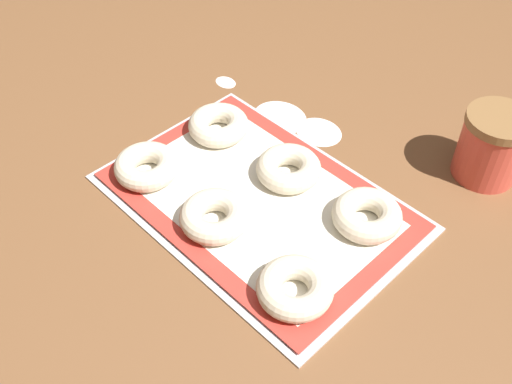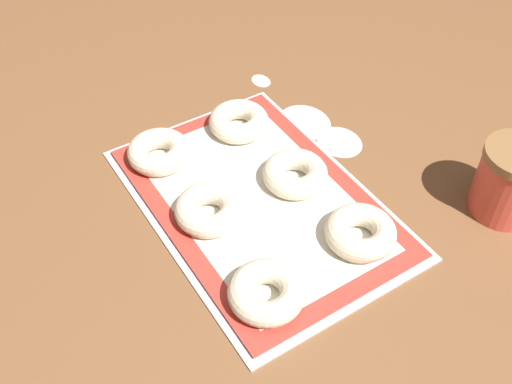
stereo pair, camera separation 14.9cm
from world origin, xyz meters
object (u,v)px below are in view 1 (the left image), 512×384
(bagel_back_center, at_px, (289,168))
(bagel_back_right, at_px, (367,215))
(baking_tray, at_px, (256,203))
(bagel_front_left, at_px, (147,166))
(bagel_front_center, at_px, (215,216))
(bagel_back_left, at_px, (218,125))
(bagel_front_right, at_px, (295,288))
(flour_canister, at_px, (492,146))

(bagel_back_center, distance_m, bagel_back_right, 0.17)
(baking_tray, xyz_separation_m, bagel_back_right, (0.17, 0.09, 0.03))
(bagel_front_left, xyz_separation_m, bagel_front_center, (0.17, 0.01, 0.00))
(bagel_back_left, bearing_deg, bagel_front_center, -43.38)
(baking_tray, xyz_separation_m, bagel_front_center, (-0.01, -0.09, 0.03))
(bagel_back_left, bearing_deg, bagel_front_left, -91.08)
(bagel_back_right, bearing_deg, bagel_front_left, -151.64)
(baking_tray, bearing_deg, bagel_back_left, 157.52)
(bagel_front_left, distance_m, bagel_back_center, 0.25)
(bagel_front_right, bearing_deg, flour_canister, 83.46)
(baking_tray, distance_m, flour_canister, 0.43)
(baking_tray, height_order, bagel_front_left, bagel_front_left)
(bagel_front_left, bearing_deg, bagel_front_center, 2.30)
(baking_tray, bearing_deg, bagel_front_center, -94.98)
(bagel_back_left, xyz_separation_m, bagel_back_center, (0.18, 0.01, 0.00))
(bagel_front_left, bearing_deg, bagel_front_right, -0.40)
(bagel_front_right, distance_m, bagel_back_right, 0.19)
(bagel_front_right, height_order, flour_canister, flour_canister)
(bagel_front_left, xyz_separation_m, flour_canister, (0.42, 0.45, 0.03))
(bagel_back_center, relative_size, flour_canister, 0.90)
(bagel_back_left, distance_m, bagel_back_right, 0.35)
(bagel_back_right, distance_m, flour_canister, 0.27)
(bagel_back_center, bearing_deg, bagel_front_right, -44.45)
(bagel_front_left, height_order, bagel_back_left, same)
(bagel_front_center, relative_size, flour_canister, 0.90)
(bagel_front_right, bearing_deg, bagel_back_left, 154.59)
(bagel_front_left, relative_size, bagel_front_center, 1.00)
(bagel_front_left, height_order, bagel_front_center, same)
(bagel_front_left, distance_m, flour_canister, 0.61)
(flour_canister, bearing_deg, bagel_back_right, -104.54)
(baking_tray, relative_size, bagel_back_center, 4.54)
(baking_tray, distance_m, bagel_front_center, 0.09)
(bagel_back_right, bearing_deg, bagel_back_center, -176.32)
(baking_tray, height_order, flour_canister, flour_canister)
(bagel_back_center, relative_size, bagel_back_right, 1.00)
(flour_canister, bearing_deg, bagel_back_left, -145.90)
(bagel_front_right, relative_size, bagel_back_center, 1.00)
(bagel_front_left, xyz_separation_m, bagel_front_right, (0.36, -0.00, 0.00))
(bagel_front_center, relative_size, bagel_back_right, 1.00)
(bagel_front_center, xyz_separation_m, bagel_back_right, (0.17, 0.18, 0.00))
(bagel_front_right, distance_m, bagel_back_left, 0.40)
(baking_tray, bearing_deg, bagel_back_right, 29.27)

